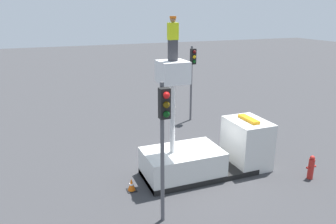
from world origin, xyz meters
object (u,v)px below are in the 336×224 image
(bucket_truck, at_px, (209,152))
(traffic_cone_rear, at_px, (131,185))
(traffic_light_across, at_px, (192,69))
(traffic_light_pole, at_px, (164,128))
(worker, at_px, (173,39))
(fire_hydrant, at_px, (311,167))

(bucket_truck, relative_size, traffic_cone_rear, 10.91)
(traffic_light_across, bearing_deg, traffic_light_pole, -120.22)
(traffic_light_pole, bearing_deg, traffic_cone_rear, 101.49)
(traffic_light_pole, bearing_deg, worker, 62.56)
(fire_hydrant, bearing_deg, traffic_light_pole, -175.44)
(bucket_truck, height_order, worker, worker)
(traffic_light_pole, relative_size, traffic_light_across, 1.01)
(traffic_light_pole, bearing_deg, fire_hydrant, 4.56)
(worker, height_order, traffic_light_pole, worker)
(traffic_light_pole, distance_m, traffic_light_across, 11.50)
(bucket_truck, xyz_separation_m, traffic_light_pole, (-3.32, -2.83, 2.61))
(traffic_light_pole, distance_m, traffic_cone_rear, 4.25)
(bucket_truck, height_order, fire_hydrant, bucket_truck)
(traffic_light_pole, relative_size, traffic_cone_rear, 9.30)
(worker, xyz_separation_m, fire_hydrant, (5.83, -2.25, -5.67))
(bucket_truck, distance_m, worker, 5.52)
(worker, bearing_deg, traffic_cone_rear, -171.20)
(fire_hydrant, bearing_deg, traffic_cone_rear, 166.03)
(fire_hydrant, bearing_deg, bucket_truck, 150.52)
(bucket_truck, bearing_deg, traffic_light_pole, -139.49)
(traffic_light_across, bearing_deg, worker, -121.28)
(worker, distance_m, traffic_light_across, 8.71)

